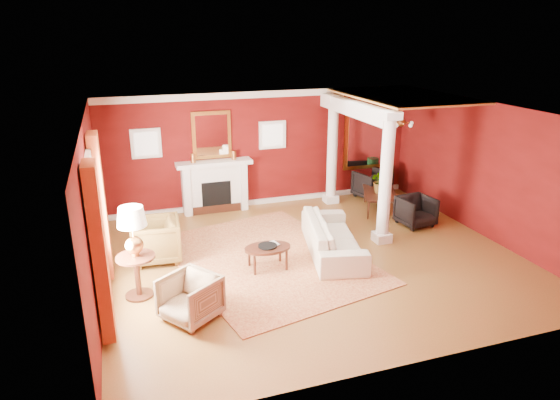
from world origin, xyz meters
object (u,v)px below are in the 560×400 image
object	(u,v)px
coffee_table	(268,249)
side_table	(133,237)
armchair_leopard	(155,238)
sofa	(333,231)
armchair_stripe	(190,296)
dining_table	(381,196)

from	to	relation	value
coffee_table	side_table	distance (m)	2.51
armchair_leopard	side_table	distance (m)	1.55
armchair_leopard	side_table	bearing A→B (deg)	-13.59
armchair_leopard	side_table	size ratio (longest dim) A/B	0.58
sofa	armchair_stripe	size ratio (longest dim) A/B	3.01
armchair_stripe	coffee_table	world-z (taller)	armchair_stripe
coffee_table	dining_table	xyz separation A→B (m)	(3.61, 2.16, -0.02)
armchair_stripe	dining_table	size ratio (longest dim) A/B	0.58
armchair_stripe	side_table	xyz separation A→B (m)	(-0.74, 0.98, 0.71)
dining_table	coffee_table	bearing A→B (deg)	144.56
armchair_stripe	armchair_leopard	bearing A→B (deg)	151.87
sofa	dining_table	world-z (taller)	sofa
armchair_leopard	dining_table	world-z (taller)	armchair_leopard
sofa	side_table	bearing A→B (deg)	110.97
armchair_leopard	armchair_stripe	bearing A→B (deg)	11.60
side_table	dining_table	bearing A→B (deg)	22.19
sofa	coffee_table	size ratio (longest dim) A/B	2.71
sofa	side_table	xyz separation A→B (m)	(-3.86, -0.55, 0.64)
dining_table	sofa	bearing A→B (deg)	155.20
sofa	dining_table	distance (m)	2.87
sofa	armchair_leopard	distance (m)	3.53
armchair_stripe	side_table	size ratio (longest dim) A/B	0.49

